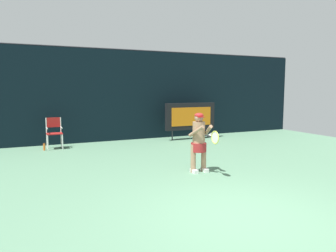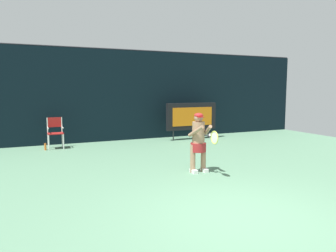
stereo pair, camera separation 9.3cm
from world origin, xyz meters
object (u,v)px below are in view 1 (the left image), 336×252
scoreboard (190,116)px  tennis_racket (215,137)px  umpire_chair (54,131)px  water_bottle (44,147)px  tennis_player (199,140)px

scoreboard → tennis_racket: scoreboard is taller
tennis_racket → scoreboard: bearing=55.0°
umpire_chair → tennis_racket: 6.28m
water_bottle → tennis_player: (3.33, -4.65, 0.69)m
umpire_chair → water_bottle: size_ratio=4.08×
water_bottle → tennis_racket: size_ratio=0.44×
umpire_chair → tennis_player: (2.98, -4.87, 0.20)m
tennis_player → tennis_racket: (0.05, -0.62, 0.15)m
tennis_player → umpire_chair: bearing=121.5°
scoreboard → tennis_player: (-2.35, -4.78, -0.13)m
tennis_player → scoreboard: bearing=63.8°
tennis_racket → umpire_chair: bearing=107.0°
umpire_chair → tennis_player: 5.71m
water_bottle → umpire_chair: bearing=31.8°
scoreboard → tennis_player: scoreboard is taller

